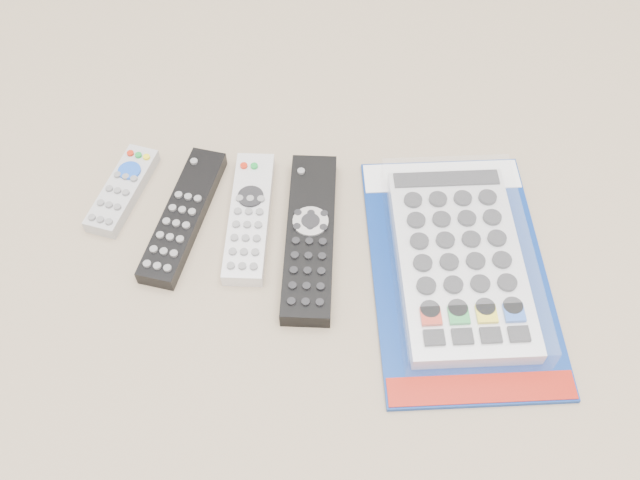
# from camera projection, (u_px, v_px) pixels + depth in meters

# --- Properties ---
(remote_small_grey) EXTENTS (0.06, 0.13, 0.02)m
(remote_small_grey) POSITION_uv_depth(u_px,v_px,m) (122.00, 190.00, 0.85)
(remote_small_grey) COLOR #A7A7A9
(remote_small_grey) RESTS_ON ground
(remote_slim_black) EXTENTS (0.07, 0.19, 0.02)m
(remote_slim_black) POSITION_uv_depth(u_px,v_px,m) (183.00, 216.00, 0.83)
(remote_slim_black) COLOR black
(remote_slim_black) RESTS_ON ground
(remote_silver_dvd) EXTENTS (0.05, 0.18, 0.02)m
(remote_silver_dvd) POSITION_uv_depth(u_px,v_px,m) (249.00, 217.00, 0.83)
(remote_silver_dvd) COLOR silver
(remote_silver_dvd) RESTS_ON ground
(remote_large_black) EXTENTS (0.06, 0.23, 0.02)m
(remote_large_black) POSITION_uv_depth(u_px,v_px,m) (310.00, 236.00, 0.81)
(remote_large_black) COLOR black
(remote_large_black) RESTS_ON ground
(jumbo_remote_packaged) EXTENTS (0.23, 0.34, 0.04)m
(jumbo_remote_packaged) POSITION_uv_depth(u_px,v_px,m) (460.00, 260.00, 0.78)
(jumbo_remote_packaged) COLOR navy
(jumbo_remote_packaged) RESTS_ON ground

